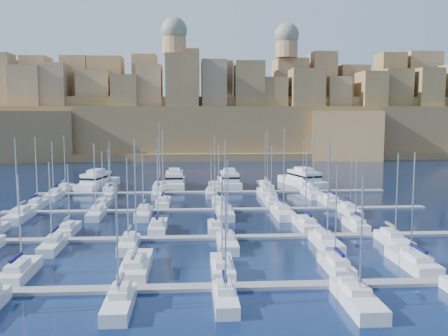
{
  "coord_description": "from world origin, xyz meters",
  "views": [
    {
      "loc": [
        -5.32,
        -87.21,
        19.37
      ],
      "look_at": [
        0.91,
        6.0,
        8.98
      ],
      "focal_mm": 40.0,
      "sensor_mm": 36.0,
      "label": 1
    }
  ],
  "objects": [
    {
      "name": "sailboat_40",
      "position": [
        13.63,
        38.08,
        0.76
      ],
      "size": [
        3.12,
        10.4,
        14.93
      ],
      "color": "silver",
      "rests_on": "ground"
    },
    {
      "name": "sailboat_46",
      "position": [
        12.12,
        25.7,
        0.77
      ],
      "size": [
        3.26,
        10.86,
        15.78
      ],
      "color": "silver",
      "rests_on": "ground"
    },
    {
      "name": "sailboat_14",
      "position": [
        -10.77,
        -6.61,
        0.74
      ],
      "size": [
        2.7,
        9.01,
        13.64
      ],
      "color": "silver",
      "rests_on": "ground"
    },
    {
      "name": "sailboat_4",
      "position": [
        12.38,
        -28.8,
        0.73
      ],
      "size": [
        2.59,
        8.63,
        13.26
      ],
      "color": "silver",
      "rests_on": "ground"
    },
    {
      "name": "sailboat_27",
      "position": [
        0.46,
        15.31,
        0.73
      ],
      "size": [
        2.65,
        8.84,
        13.24
      ],
      "color": "silver",
      "rests_on": "ground"
    },
    {
      "name": "sailboat_19",
      "position": [
        -24.89,
        -16.96,
        0.73
      ],
      "size": [
        2.44,
        8.12,
        12.91
      ],
      "color": "silver",
      "rests_on": "ground"
    },
    {
      "name": "motor_yacht_a",
      "position": [
        -29.45,
        41.67,
        1.73
      ],
      "size": [
        9.29,
        17.72,
        5.25
      ],
      "color": "silver",
      "rests_on": "ground"
    },
    {
      "name": "sailboat_43",
      "position": [
        -24.02,
        27.13,
        0.71
      ],
      "size": [
        2.39,
        7.96,
        11.65
      ],
      "color": "silver",
      "rests_on": "ground"
    },
    {
      "name": "sailboat_20",
      "position": [
        -14.24,
        -17.05,
        0.73
      ],
      "size": [
        2.49,
        8.3,
        13.52
      ],
      "color": "silver",
      "rests_on": "ground"
    },
    {
      "name": "sailboat_47",
      "position": [
        22.84,
        25.73,
        0.78
      ],
      "size": [
        3.24,
        10.81,
        16.49
      ],
      "color": "silver",
      "rests_on": "ground"
    },
    {
      "name": "motor_yacht_b",
      "position": [
        -9.6,
        41.73,
        1.73
      ],
      "size": [
        5.34,
        17.2,
        5.25
      ],
      "color": "silver",
      "rests_on": "ground"
    },
    {
      "name": "sailboat_3",
      "position": [
        -1.61,
        -28.73,
        0.72
      ],
      "size": [
        2.63,
        8.77,
        12.14
      ],
      "color": "silver",
      "rests_on": "ground"
    },
    {
      "name": "sailboat_16",
      "position": [
        13.95,
        -6.24,
        0.77
      ],
      "size": [
        2.93,
        9.76,
        15.92
      ],
      "color": "silver",
      "rests_on": "ground"
    },
    {
      "name": "sailboat_9",
      "position": [
        -1.96,
        -38.79,
        0.71
      ],
      "size": [
        2.33,
        7.78,
        11.54
      ],
      "color": "silver",
      "rests_on": "ground"
    },
    {
      "name": "pontoon_mid_near",
      "position": [
        0.0,
        -12.0,
        0.2
      ],
      "size": [
        84.0,
        2.0,
        0.4
      ],
      "primitive_type": "cube",
      "color": "slate",
      "rests_on": "ground"
    },
    {
      "name": "pontoon_far",
      "position": [
        0.0,
        32.0,
        0.2
      ],
      "size": [
        84.0,
        2.0,
        0.4
      ],
      "primitive_type": "cube",
      "color": "slate",
      "rests_on": "ground"
    },
    {
      "name": "sailboat_31",
      "position": [
        -22.87,
        4.85,
        0.74
      ],
      "size": [
        2.55,
        8.51,
        14.11
      ],
      "color": "silver",
      "rests_on": "ground"
    },
    {
      "name": "sailboat_25",
      "position": [
        -23.45,
        14.83,
        0.72
      ],
      "size": [
        2.36,
        7.87,
        11.87
      ],
      "color": "silver",
      "rests_on": "ground"
    },
    {
      "name": "sailboat_8",
      "position": [
        -12.46,
        -39.23,
        0.73
      ],
      "size": [
        2.61,
        8.69,
        12.61
      ],
      "color": "silver",
      "rests_on": "ground"
    },
    {
      "name": "sailboat_1",
      "position": [
        -25.55,
        -28.6,
        0.73
      ],
      "size": [
        2.71,
        9.04,
        12.49
      ],
      "color": "silver",
      "rests_on": "ground"
    },
    {
      "name": "ground",
      "position": [
        0.0,
        0.0,
        0.0
      ],
      "size": [
        600.0,
        600.0,
        0.0
      ],
      "primitive_type": "plane",
      "color": "black",
      "rests_on": "ground"
    },
    {
      "name": "motor_yacht_d",
      "position": [
        24.4,
        42.5,
        1.73
      ],
      "size": [
        10.37,
        19.52,
        5.25
      ],
      "color": "silver",
      "rests_on": "ground"
    },
    {
      "name": "sailboat_28",
      "position": [
        11.53,
        15.18,
        0.73
      ],
      "size": [
        2.57,
        8.57,
        12.79
      ],
      "color": "silver",
      "rests_on": "ground"
    },
    {
      "name": "sailboat_42",
      "position": [
        -36.26,
        26.55,
        0.74
      ],
      "size": [
        2.74,
        9.12,
        13.24
      ],
      "color": "silver",
      "rests_on": "ground"
    },
    {
      "name": "sailboat_2",
      "position": [
        -12.07,
        -27.68,
        0.78
      ],
      "size": [
        3.27,
        10.91,
        16.57
      ],
      "color": "silver",
      "rests_on": "ground"
    },
    {
      "name": "pontoon_near",
      "position": [
        0.0,
        -34.0,
        0.2
      ],
      "size": [
        84.0,
        2.0,
        0.4
      ],
      "primitive_type": "cube",
      "color": "slate",
      "rests_on": "ground"
    },
    {
      "name": "pontoon_mid_far",
      "position": [
        0.0,
        10.0,
        0.2
      ],
      "size": [
        84.0,
        2.0,
        0.4
      ],
      "primitive_type": "cube",
      "color": "slate",
      "rests_on": "ground"
    },
    {
      "name": "sailboat_26",
      "position": [
        -11.15,
        15.55,
        0.76
      ],
      "size": [
        2.8,
        9.33,
        16.13
      ],
      "color": "silver",
      "rests_on": "ground"
    },
    {
      "name": "sailboat_30",
      "position": [
        -36.45,
        3.95,
        0.76
      ],
      "size": [
        3.1,
        10.35,
        15.2
      ],
      "color": "silver",
      "rests_on": "ground"
    },
    {
      "name": "sailboat_15",
      "position": [
        -1.44,
        -7.37,
        0.7
      ],
      "size": [
        2.24,
        7.46,
        11.01
      ],
      "color": "silver",
      "rests_on": "ground"
    },
    {
      "name": "motor_yacht_c",
      "position": [
        4.63,
        41.19,
        1.73
      ],
      "size": [
        5.4,
        16.17,
        5.25
      ],
      "color": "silver",
      "rests_on": "ground"
    },
    {
      "name": "sailboat_23",
      "position": [
        24.33,
        -17.43,
        0.74
      ],
      "size": [
        2.73,
        9.09,
        13.9
      ],
      "color": "silver",
      "rests_on": "ground"
    },
    {
      "name": "sailboat_5",
      "position": [
        22.48,
        -27.89,
        0.76
      ],
      "size": [
        3.14,
        10.47,
        14.77
      ],
      "color": "silver",
      "rests_on": "ground"
    },
    {
      "name": "sailboat_10",
      "position": [
        11.29,
        -39.87,
        0.75
      ],
      "size": [
        3.0,
        9.99,
        13.54
      ],
      "color": "silver",
      "rests_on": "ground"
    },
    {
      "name": "sailboat_13",
      "position": [
        -24.99,
        -7.21,
        0.71
      ],
      "size": [
        2.33,
        7.78,
        11.52
      ],
      "color": "silver",
      "rests_on": "ground"
    },
    {
      "name": "fortified_city",
      "position": [
        -0.19,
        155.26,
        14.74
      ],
      "size": [
        460.0,
        108.95,
        59.52
      ],
      "color": "brown",
      "rests_on": "ground"
    },
    {
      "name": "sailboat_34",
      "position": [
        11.81,
        3.82,
        0.78
      ],
      "size": [
        3.18,
        10.6,
        16.8
      ],
      "color": "silver",
      "rests_on": "ground"
    },
    {
      "name": "sailboat_36",
      "position": [
        -36.47,
        37.1,
        0.74
      ],
      "size": [
        2.53,
        8.42,
        14.1
      ],
      "color": "silver",
      "rests_on": "ground"
    },
    {
      "name": "sailboat_39",
      "position": [
        0.67,
        37.64,
        0.75
      ],
      "size": [
        2.86,
        9.52,
        14.15
      ],
      "color": "silver",
      "rests_on": "ground"
    },
    {
      "name": "sailboat_22",
      "position": [
        14.12,
        -17.76,
        0.76
      ],
      "size": [
        2.93,
        9.77,
        15.66
      ],
      "color": "silver",
      "rests_on": "ground"
    },
    {
      "name": "sailboat_41",
      "position": [
        23.31,
        36.97,
        0.72
      ],
      "size": [
        2.45,
        8.16,
        12.6
      ],
      "color": "silver",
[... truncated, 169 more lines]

